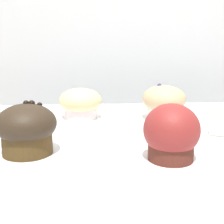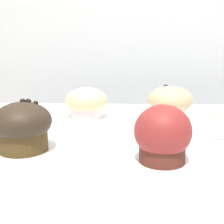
{
  "view_description": "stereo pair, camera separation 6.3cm",
  "coord_description": "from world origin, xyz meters",
  "px_view_note": "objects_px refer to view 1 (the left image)",
  "views": [
    {
      "loc": [
        -0.15,
        -0.59,
        1.08
      ],
      "look_at": [
        -0.1,
        0.02,
        0.94
      ],
      "focal_mm": 50.0,
      "sensor_mm": 36.0,
      "label": 1
    },
    {
      "loc": [
        -0.08,
        -0.59,
        1.08
      ],
      "look_at": [
        -0.1,
        0.02,
        0.94
      ],
      "focal_mm": 50.0,
      "sensor_mm": 36.0,
      "label": 2
    }
  ],
  "objects_px": {
    "muffin_front_center": "(164,102)",
    "muffin_front_left": "(171,134)",
    "muffin_back_right": "(27,129)",
    "muffin_back_left": "(81,103)"
  },
  "relations": [
    {
      "from": "muffin_front_center",
      "to": "muffin_front_left",
      "type": "bearing_deg",
      "value": -100.7
    },
    {
      "from": "muffin_front_center",
      "to": "muffin_back_right",
      "type": "height_order",
      "value": "muffin_back_right"
    },
    {
      "from": "muffin_front_center",
      "to": "muffin_back_left",
      "type": "xyz_separation_m",
      "value": [
        -0.2,
        0.02,
        -0.0
      ]
    },
    {
      "from": "muffin_front_left",
      "to": "muffin_front_center",
      "type": "bearing_deg",
      "value": 79.3
    },
    {
      "from": "muffin_back_left",
      "to": "muffin_back_right",
      "type": "relative_size",
      "value": 1.03
    },
    {
      "from": "muffin_front_left",
      "to": "muffin_back_right",
      "type": "bearing_deg",
      "value": 169.26
    },
    {
      "from": "muffin_back_left",
      "to": "muffin_front_left",
      "type": "distance_m",
      "value": 0.32
    },
    {
      "from": "muffin_front_center",
      "to": "muffin_front_left",
      "type": "distance_m",
      "value": 0.27
    },
    {
      "from": "muffin_front_center",
      "to": "muffin_back_right",
      "type": "bearing_deg",
      "value": -141.91
    },
    {
      "from": "muffin_back_right",
      "to": "muffin_front_left",
      "type": "bearing_deg",
      "value": -10.74
    }
  ]
}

